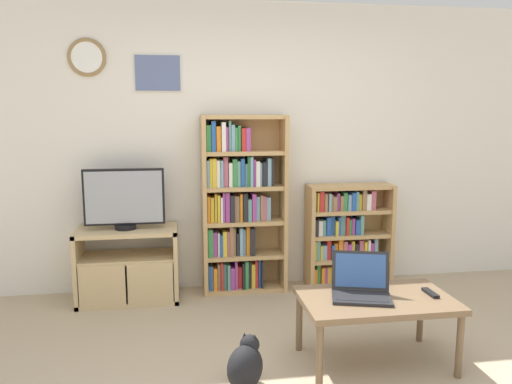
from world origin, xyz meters
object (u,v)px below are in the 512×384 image
bookshelf_tall (239,206)px  tv_stand (128,265)px  television (124,199)px  laptop (361,286)px  remote_near_laptop (430,293)px  bookshelf_short (345,236)px  cat (246,365)px  coffee_table (376,304)px

bookshelf_tall → tv_stand: bearing=-173.1°
television → bookshelf_tall: bookshelf_tall is taller
laptop → remote_near_laptop: (0.46, -0.04, -0.06)m
bookshelf_short → cat: size_ratio=1.78×
bookshelf_short → laptop: 1.52m
bookshelf_short → laptop: bearing=-105.0°
tv_stand → laptop: size_ratio=1.96×
television → laptop: television is taller
cat → television: bearing=148.2°
television → laptop: bearing=-40.0°
cat → remote_near_laptop: bearing=37.1°
cat → bookshelf_tall: bearing=114.4°
bookshelf_short → remote_near_laptop: size_ratio=5.96×
coffee_table → remote_near_laptop: remote_near_laptop is taller
remote_near_laptop → laptop: bearing=173.6°
coffee_table → cat: (-0.87, -0.16, -0.26)m
bookshelf_tall → coffee_table: bearing=-64.7°
television → bookshelf_tall: size_ratio=0.42×
bookshelf_tall → coffee_table: bookshelf_tall is taller
bookshelf_short → laptop: bookshelf_short is taller
bookshelf_tall → remote_near_laptop: size_ratio=9.97×
bookshelf_tall → remote_near_laptop: bookshelf_tall is taller
coffee_table → cat: coffee_table is taller
bookshelf_short → coffee_table: bookshelf_short is taller
bookshelf_short → laptop: (-0.39, -1.47, 0.05)m
cat → coffee_table: bearing=40.5°
coffee_table → cat: size_ratio=1.81×
tv_stand → bookshelf_tall: (0.98, 0.12, 0.46)m
coffee_table → cat: bearing=-169.5°
bookshelf_tall → bookshelf_short: bearing=0.5°
laptop → bookshelf_short: bearing=90.9°
bookshelf_tall → television: bearing=-173.5°
bookshelf_tall → remote_near_laptop: (1.07, -1.51, -0.32)m
tv_stand → laptop: bearing=-40.0°
television → cat: bearing=-61.8°
remote_near_laptop → bookshelf_tall: bearing=124.7°
tv_stand → cat: (0.82, -1.54, -0.18)m
tv_stand → coffee_table: tv_stand is taller
bookshelf_short → coffee_table: size_ratio=0.98×
bookshelf_tall → cat: (-0.16, -1.66, -0.64)m
bookshelf_tall → coffee_table: 1.70m
tv_stand → bookshelf_short: bookshelf_short is taller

